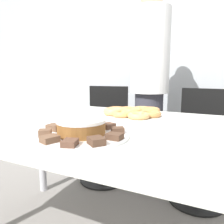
# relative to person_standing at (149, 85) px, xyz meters

# --- Properties ---
(wall_back) EXTENTS (8.00, 0.05, 2.60)m
(wall_back) POSITION_rel_person_standing_xyz_m (0.06, 0.70, 0.38)
(wall_back) COLOR #B2B7BC
(wall_back) RESTS_ON ground_plane
(table) EXTENTS (1.85, 0.98, 0.77)m
(table) POSITION_rel_person_standing_xyz_m (0.06, -0.89, -0.23)
(table) COLOR silver
(table) RESTS_ON ground_plane
(person_standing) EXTENTS (0.32, 0.32, 1.73)m
(person_standing) POSITION_rel_person_standing_xyz_m (0.00, 0.00, 0.00)
(person_standing) COLOR #383842
(person_standing) RESTS_ON ground_plane
(office_chair_left) EXTENTS (0.51, 0.51, 0.90)m
(office_chair_left) POSITION_rel_person_standing_xyz_m (-0.44, 0.00, -0.50)
(office_chair_left) COLOR black
(office_chair_left) RESTS_ON ground_plane
(office_chair_right) EXTENTS (0.48, 0.48, 0.90)m
(office_chair_right) POSITION_rel_person_standing_xyz_m (0.43, 0.00, -0.50)
(office_chair_right) COLOR black
(office_chair_right) RESTS_ON ground_plane
(plate_cake) EXTENTS (0.37, 0.37, 0.01)m
(plate_cake) POSITION_rel_person_standing_xyz_m (0.06, -1.13, -0.15)
(plate_cake) COLOR white
(plate_cake) RESTS_ON table
(plate_donuts) EXTENTS (0.39, 0.39, 0.01)m
(plate_donuts) POSITION_rel_person_standing_xyz_m (0.08, -0.63, -0.15)
(plate_donuts) COLOR white
(plate_donuts) RESTS_ON table
(frosted_cake) EXTENTS (0.19, 0.19, 0.06)m
(frosted_cake) POSITION_rel_person_standing_xyz_m (0.06, -1.13, -0.11)
(frosted_cake) COLOR brown
(frosted_cake) RESTS_ON plate_cake
(lamington_0) EXTENTS (0.06, 0.05, 0.02)m
(lamington_0) POSITION_rel_person_standing_xyz_m (0.20, -1.13, -0.13)
(lamington_0) COLOR #513828
(lamington_0) RESTS_ON plate_cake
(lamington_1) EXTENTS (0.06, 0.06, 0.02)m
(lamington_1) POSITION_rel_person_standing_xyz_m (0.17, -1.05, -0.13)
(lamington_1) COLOR #513828
(lamington_1) RESTS_ON plate_cake
(lamington_2) EXTENTS (0.06, 0.06, 0.02)m
(lamington_2) POSITION_rel_person_standing_xyz_m (0.11, -1.00, -0.13)
(lamington_2) COLOR brown
(lamington_2) RESTS_ON plate_cake
(lamington_3) EXTENTS (0.05, 0.06, 0.03)m
(lamington_3) POSITION_rel_person_standing_xyz_m (0.02, -1.00, -0.13)
(lamington_3) COLOR #513828
(lamington_3) RESTS_ON plate_cake
(lamington_4) EXTENTS (0.08, 0.08, 0.03)m
(lamington_4) POSITION_rel_person_standing_xyz_m (-0.05, -1.05, -0.13)
(lamington_4) COLOR #513828
(lamington_4) RESTS_ON plate_cake
(lamington_5) EXTENTS (0.06, 0.05, 0.03)m
(lamington_5) POSITION_rel_person_standing_xyz_m (-0.08, -1.13, -0.13)
(lamington_5) COLOR brown
(lamington_5) RESTS_ON plate_cake
(lamington_6) EXTENTS (0.06, 0.06, 0.02)m
(lamington_6) POSITION_rel_person_standing_xyz_m (-0.05, -1.21, -0.13)
(lamington_6) COLOR brown
(lamington_6) RESTS_ON plate_cake
(lamington_7) EXTENTS (0.06, 0.07, 0.02)m
(lamington_7) POSITION_rel_person_standing_xyz_m (0.01, -1.26, -0.13)
(lamington_7) COLOR brown
(lamington_7) RESTS_ON plate_cake
(lamington_8) EXTENTS (0.06, 0.06, 0.02)m
(lamington_8) POSITION_rel_person_standing_xyz_m (0.10, -1.26, -0.13)
(lamington_8) COLOR brown
(lamington_8) RESTS_ON plate_cake
(lamington_9) EXTENTS (0.07, 0.07, 0.02)m
(lamington_9) POSITION_rel_person_standing_xyz_m (0.17, -1.21, -0.13)
(lamington_9) COLOR #513828
(lamington_9) RESTS_ON plate_cake
(donut_0) EXTENTS (0.12, 0.12, 0.04)m
(donut_0) POSITION_rel_person_standing_xyz_m (0.08, -0.63, -0.12)
(donut_0) COLOR tan
(donut_0) RESTS_ON plate_donuts
(donut_1) EXTENTS (0.11, 0.11, 0.03)m
(donut_1) POSITION_rel_person_standing_xyz_m (-0.03, -0.61, -0.13)
(donut_1) COLOR #C68447
(donut_1) RESTS_ON plate_donuts
(donut_2) EXTENTS (0.12, 0.12, 0.04)m
(donut_2) POSITION_rel_person_standing_xyz_m (-0.01, -0.70, -0.12)
(donut_2) COLOR #E5AD66
(donut_2) RESTS_ON plate_donuts
(donut_3) EXTENTS (0.10, 0.10, 0.03)m
(donut_3) POSITION_rel_person_standing_xyz_m (0.05, -0.73, -0.13)
(donut_3) COLOR tan
(donut_3) RESTS_ON plate_donuts
(donut_4) EXTENTS (0.12, 0.12, 0.03)m
(donut_4) POSITION_rel_person_standing_xyz_m (0.15, -0.74, -0.13)
(donut_4) COLOR #E5AD66
(donut_4) RESTS_ON plate_donuts
(donut_5) EXTENTS (0.12, 0.12, 0.03)m
(donut_5) POSITION_rel_person_standing_xyz_m (0.19, -0.66, -0.13)
(donut_5) COLOR #D18E4C
(donut_5) RESTS_ON plate_donuts
(donut_6) EXTENTS (0.12, 0.12, 0.04)m
(donut_6) POSITION_rel_person_standing_xyz_m (0.17, -0.57, -0.12)
(donut_6) COLOR #D18E4C
(donut_6) RESTS_ON plate_donuts
(donut_7) EXTENTS (0.11, 0.11, 0.03)m
(donut_7) POSITION_rel_person_standing_xyz_m (0.11, -0.53, -0.13)
(donut_7) COLOR tan
(donut_7) RESTS_ON plate_donuts
(donut_8) EXTENTS (0.10, 0.10, 0.03)m
(donut_8) POSITION_rel_person_standing_xyz_m (0.03, -0.58, -0.13)
(donut_8) COLOR #C68447
(donut_8) RESTS_ON plate_donuts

